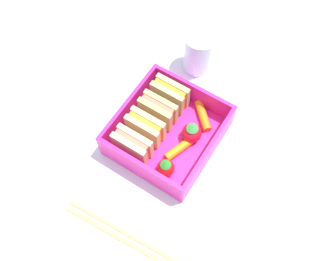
{
  "coord_description": "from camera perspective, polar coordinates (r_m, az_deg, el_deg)",
  "views": [
    {
      "loc": [
        -21.22,
        -13.41,
        53.82
      ],
      "look_at": [
        0.0,
        0.0,
        2.7
      ],
      "focal_mm": 40.0,
      "sensor_mm": 36.0,
      "label": 1
    }
  ],
  "objects": [
    {
      "name": "carrot_stick_far_left",
      "position": [
        0.59,
        5.35,
        2.26
      ],
      "size": [
        4.58,
        4.65,
        1.36
      ],
      "primitive_type": "cylinder",
      "rotation": [
        1.57,
        0.0,
        2.37
      ],
      "color": "orange",
      "rests_on": "bento_tray"
    },
    {
      "name": "strawberry_far_left",
      "position": [
        0.57,
        3.64,
        -0.32
      ],
      "size": [
        3.04,
        3.04,
        3.64
      ],
      "color": "red",
      "rests_on": "bento_tray"
    },
    {
      "name": "ground_plane",
      "position": [
        0.6,
        0.0,
        -1.55
      ],
      "size": [
        120.0,
        120.0,
        2.0
      ],
      "primitive_type": "cube",
      "color": "silver"
    },
    {
      "name": "sandwich_center_right",
      "position": [
        0.59,
        0.29,
        5.5
      ],
      "size": [
        2.52,
        5.84,
        4.56
      ],
      "color": "tan",
      "rests_on": "bento_tray"
    },
    {
      "name": "bento_tray",
      "position": [
        0.59,
        0.0,
        -0.9
      ],
      "size": [
        15.59,
        14.78,
        1.2
      ],
      "primitive_type": "cube",
      "color": "#E12594",
      "rests_on": "ground_plane"
    },
    {
      "name": "strawberry_left",
      "position": [
        0.55,
        -0.36,
        -5.7
      ],
      "size": [
        2.64,
        2.64,
        3.24
      ],
      "color": "red",
      "rests_on": "bento_tray"
    },
    {
      "name": "sandwich_center_left",
      "position": [
        0.56,
        -3.45,
        0.44
      ],
      "size": [
        2.52,
        5.84,
        4.56
      ],
      "color": "#DDB77C",
      "rests_on": "bento_tray"
    },
    {
      "name": "carrot_stick_left",
      "position": [
        0.57,
        1.66,
        -2.81
      ],
      "size": [
        4.95,
        2.83,
        1.29
      ],
      "primitive_type": "cylinder",
      "rotation": [
        1.57,
        0.0,
        4.37
      ],
      "color": "orange",
      "rests_on": "bento_tray"
    },
    {
      "name": "sandwich_left",
      "position": [
        0.55,
        -5.43,
        -2.26
      ],
      "size": [
        2.52,
        5.84,
        4.56
      ],
      "color": "#D7B586",
      "rests_on": "bento_tray"
    },
    {
      "name": "chopstick_pair",
      "position": [
        0.55,
        -6.78,
        -15.69
      ],
      "size": [
        3.01,
        18.71,
        0.7
      ],
      "color": "tan",
      "rests_on": "ground_plane"
    },
    {
      "name": "bento_rim",
      "position": [
        0.56,
        0.0,
        0.28
      ],
      "size": [
        15.59,
        14.78,
        4.25
      ],
      "color": "#E12594",
      "rests_on": "bento_tray"
    },
    {
      "name": "sandwich_center",
      "position": [
        0.58,
        -1.54,
        3.03
      ],
      "size": [
        2.52,
        5.84,
        4.56
      ],
      "color": "tan",
      "rests_on": "bento_tray"
    },
    {
      "name": "drinking_glass",
      "position": [
        0.64,
        4.74,
        11.86
      ],
      "size": [
        5.2,
        5.2,
        7.52
      ],
      "primitive_type": "cylinder",
      "color": "silver",
      "rests_on": "ground_plane"
    }
  ]
}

